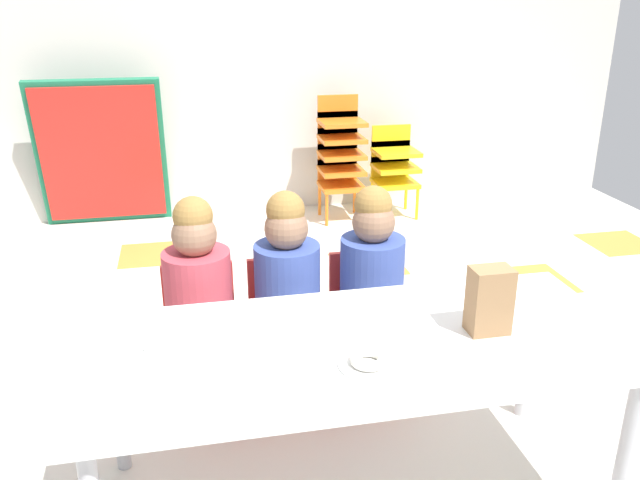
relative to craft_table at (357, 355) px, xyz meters
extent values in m
cube|color=silver|center=(0.15, 0.61, -0.56)|extent=(5.74, 5.32, 0.02)
cube|color=orange|center=(2.40, 1.96, -0.55)|extent=(0.43, 0.43, 0.00)
cube|color=orange|center=(-0.75, 2.41, -0.55)|extent=(0.43, 0.43, 0.00)
cube|color=orange|center=(0.60, 1.96, -0.55)|extent=(0.43, 0.43, 0.00)
cube|color=orange|center=(1.50, 1.51, -0.55)|extent=(0.43, 0.43, 0.00)
cube|color=beige|center=(0.15, 3.27, 0.72)|extent=(5.74, 0.10, 2.55)
cube|color=white|center=(0.00, 0.00, 0.03)|extent=(1.74, 0.73, 0.04)
cylinder|color=#B2B2B7|center=(0.79, -0.31, -0.27)|extent=(0.05, 0.05, 0.57)
cylinder|color=#B2B2B7|center=(-0.79, 0.31, -0.27)|extent=(0.05, 0.05, 0.57)
cylinder|color=#B2B2B7|center=(0.79, 0.31, -0.27)|extent=(0.05, 0.05, 0.57)
cube|color=red|center=(-0.48, 0.59, -0.25)|extent=(0.32, 0.30, 0.03)
cube|color=red|center=(-0.48, 0.74, -0.10)|extent=(0.29, 0.02, 0.30)
cylinder|color=#BF3F4C|center=(-0.48, 0.59, -0.03)|extent=(0.32, 0.32, 0.38)
sphere|color=#8C664C|center=(-0.48, 0.59, 0.23)|extent=(0.17, 0.17, 0.17)
sphere|color=olive|center=(-0.48, 0.60, 0.30)|extent=(0.15, 0.15, 0.15)
cylinder|color=red|center=(-0.62, 0.46, -0.40)|extent=(0.02, 0.02, 0.28)
cylinder|color=red|center=(-0.34, 0.46, -0.40)|extent=(0.02, 0.02, 0.28)
cylinder|color=red|center=(-0.62, 0.72, -0.40)|extent=(0.02, 0.02, 0.28)
cylinder|color=red|center=(-0.34, 0.72, -0.40)|extent=(0.02, 0.02, 0.28)
cube|color=red|center=(-0.13, 0.59, -0.25)|extent=(0.32, 0.30, 0.03)
cube|color=red|center=(-0.13, 0.74, -0.10)|extent=(0.29, 0.02, 0.30)
cylinder|color=#384C99|center=(-0.13, 0.59, -0.03)|extent=(0.34, 0.34, 0.38)
sphere|color=#8C664C|center=(-0.13, 0.59, 0.23)|extent=(0.17, 0.17, 0.17)
sphere|color=olive|center=(-0.13, 0.60, 0.30)|extent=(0.15, 0.15, 0.15)
cylinder|color=red|center=(-0.27, 0.46, -0.40)|extent=(0.02, 0.02, 0.28)
cylinder|color=red|center=(0.01, 0.46, -0.40)|extent=(0.02, 0.02, 0.28)
cylinder|color=red|center=(-0.27, 0.72, -0.40)|extent=(0.02, 0.02, 0.28)
cylinder|color=red|center=(0.01, 0.72, -0.40)|extent=(0.02, 0.02, 0.28)
cube|color=red|center=(0.22, 0.59, -0.25)|extent=(0.32, 0.30, 0.03)
cube|color=red|center=(0.22, 0.74, -0.10)|extent=(0.29, 0.02, 0.30)
cylinder|color=#384C99|center=(0.22, 0.59, -0.03)|extent=(0.33, 0.33, 0.38)
sphere|color=#8C664C|center=(0.22, 0.59, 0.23)|extent=(0.17, 0.17, 0.17)
sphere|color=olive|center=(0.22, 0.60, 0.30)|extent=(0.15, 0.15, 0.15)
cylinder|color=red|center=(0.08, 0.46, -0.40)|extent=(0.02, 0.02, 0.28)
cylinder|color=red|center=(0.36, 0.46, -0.40)|extent=(0.02, 0.02, 0.28)
cylinder|color=red|center=(0.08, 0.72, -0.40)|extent=(0.02, 0.02, 0.28)
cylinder|color=red|center=(0.36, 0.72, -0.40)|extent=(0.02, 0.02, 0.28)
cube|color=orange|center=(0.64, 2.85, -0.29)|extent=(0.32, 0.30, 0.03)
cube|color=orange|center=(0.64, 2.99, -0.20)|extent=(0.30, 0.02, 0.18)
cube|color=orange|center=(0.64, 2.85, -0.17)|extent=(0.32, 0.30, 0.03)
cube|color=orange|center=(0.64, 2.99, -0.08)|extent=(0.30, 0.02, 0.18)
cube|color=orange|center=(0.64, 2.85, -0.05)|extent=(0.32, 0.30, 0.03)
cube|color=orange|center=(0.64, 2.99, 0.04)|extent=(0.30, 0.02, 0.18)
cube|color=orange|center=(0.64, 2.85, 0.07)|extent=(0.32, 0.30, 0.03)
cube|color=orange|center=(0.64, 2.99, 0.16)|extent=(0.30, 0.02, 0.18)
cube|color=orange|center=(0.64, 2.85, 0.19)|extent=(0.32, 0.30, 0.03)
cube|color=orange|center=(0.64, 2.99, 0.28)|extent=(0.30, 0.02, 0.18)
cylinder|color=orange|center=(0.50, 2.72, -0.42)|extent=(0.02, 0.02, 0.26)
cylinder|color=orange|center=(0.78, 2.72, -0.42)|extent=(0.02, 0.02, 0.26)
cylinder|color=orange|center=(0.50, 2.98, -0.42)|extent=(0.02, 0.02, 0.26)
cylinder|color=orange|center=(0.78, 2.98, -0.42)|extent=(0.02, 0.02, 0.26)
cube|color=yellow|center=(1.06, 2.85, -0.29)|extent=(0.32, 0.30, 0.03)
cube|color=yellow|center=(1.06, 2.99, -0.20)|extent=(0.30, 0.02, 0.18)
cube|color=yellow|center=(1.06, 2.85, -0.17)|extent=(0.32, 0.30, 0.03)
cube|color=yellow|center=(1.06, 2.99, -0.08)|extent=(0.30, 0.02, 0.18)
cube|color=yellow|center=(1.06, 2.85, -0.05)|extent=(0.32, 0.30, 0.03)
cube|color=yellow|center=(1.06, 2.99, 0.04)|extent=(0.30, 0.02, 0.18)
cylinder|color=yellow|center=(0.92, 2.72, -0.42)|extent=(0.02, 0.02, 0.26)
cylinder|color=yellow|center=(1.20, 2.72, -0.42)|extent=(0.02, 0.02, 0.26)
cylinder|color=yellow|center=(0.92, 2.98, -0.42)|extent=(0.02, 0.02, 0.26)
cylinder|color=yellow|center=(1.20, 2.98, -0.42)|extent=(0.02, 0.02, 0.26)
cube|color=#19724C|center=(-1.08, 3.08, -0.01)|extent=(0.90, 0.28, 1.09)
cube|color=red|center=(-1.08, 3.05, -0.01)|extent=(0.83, 0.23, 0.99)
cube|color=#9E754C|center=(0.42, -0.03, 0.16)|extent=(0.13, 0.09, 0.22)
cylinder|color=white|center=(-0.01, -0.15, 0.06)|extent=(0.18, 0.18, 0.01)
cylinder|color=white|center=(-0.57, 0.10, 0.06)|extent=(0.18, 0.18, 0.01)
torus|color=white|center=(-0.01, -0.15, 0.07)|extent=(0.11, 0.11, 0.03)
camera|label=1|loc=(-0.48, -1.73, 1.07)|focal=36.56mm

